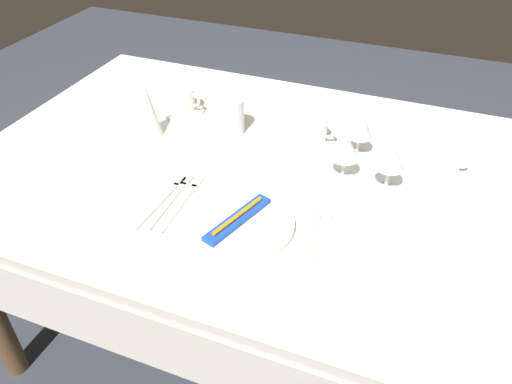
% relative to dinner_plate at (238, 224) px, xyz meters
% --- Properties ---
extents(ground_plane, '(6.00, 6.00, 0.00)m').
position_rel_dinner_plate_xyz_m(ground_plane, '(0.03, 0.26, -0.75)').
color(ground_plane, '#383D47').
extents(dining_table, '(1.80, 1.11, 0.74)m').
position_rel_dinner_plate_xyz_m(dining_table, '(0.03, 0.26, -0.09)').
color(dining_table, silver).
rests_on(dining_table, ground).
extents(dinner_plate, '(0.27, 0.27, 0.02)m').
position_rel_dinner_plate_xyz_m(dinner_plate, '(0.00, 0.00, 0.00)').
color(dinner_plate, white).
rests_on(dinner_plate, dining_table).
extents(toothbrush_package, '(0.10, 0.21, 0.02)m').
position_rel_dinner_plate_xyz_m(toothbrush_package, '(0.00, 0.00, 0.02)').
color(toothbrush_package, blue).
rests_on(toothbrush_package, dinner_plate).
extents(fork_outer, '(0.03, 0.23, 0.00)m').
position_rel_dinner_plate_xyz_m(fork_outer, '(-0.17, 0.04, -0.01)').
color(fork_outer, beige).
rests_on(fork_outer, dining_table).
extents(fork_inner, '(0.03, 0.23, 0.00)m').
position_rel_dinner_plate_xyz_m(fork_inner, '(-0.20, 0.04, -0.01)').
color(fork_inner, beige).
rests_on(fork_inner, dining_table).
extents(fork_salad, '(0.03, 0.23, 0.00)m').
position_rel_dinner_plate_xyz_m(fork_salad, '(-0.22, 0.03, -0.01)').
color(fork_salad, beige).
rests_on(fork_salad, dining_table).
extents(spoon_soup, '(0.03, 0.21, 0.01)m').
position_rel_dinner_plate_xyz_m(spoon_soup, '(0.17, 0.04, -0.01)').
color(spoon_soup, beige).
rests_on(spoon_soup, dining_table).
extents(spoon_dessert, '(0.03, 0.20, 0.01)m').
position_rel_dinner_plate_xyz_m(spoon_dessert, '(0.19, 0.05, -0.01)').
color(spoon_dessert, beige).
rests_on(spoon_dessert, dining_table).
extents(spoon_tea, '(0.03, 0.22, 0.01)m').
position_rel_dinner_plate_xyz_m(spoon_tea, '(0.23, 0.04, -0.01)').
color(spoon_tea, beige).
rests_on(spoon_tea, dining_table).
extents(saucer_left, '(0.14, 0.14, 0.01)m').
position_rel_dinner_plate_xyz_m(saucer_left, '(-0.40, 0.47, -0.00)').
color(saucer_left, white).
rests_on(saucer_left, dining_table).
extents(coffee_cup_left, '(0.11, 0.08, 0.07)m').
position_rel_dinner_plate_xyz_m(coffee_cup_left, '(-0.40, 0.47, 0.04)').
color(coffee_cup_left, white).
rests_on(coffee_cup_left, saucer_left).
extents(saucer_right, '(0.12, 0.12, 0.01)m').
position_rel_dinner_plate_xyz_m(saucer_right, '(0.44, 0.42, -0.00)').
color(saucer_right, white).
rests_on(saucer_right, dining_table).
extents(coffee_cup_right, '(0.10, 0.07, 0.07)m').
position_rel_dinner_plate_xyz_m(coffee_cup_right, '(0.45, 0.42, 0.04)').
color(coffee_cup_right, white).
rests_on(coffee_cup_right, saucer_right).
extents(saucer_far, '(0.14, 0.14, 0.01)m').
position_rel_dinner_plate_xyz_m(saucer_far, '(0.06, 0.43, -0.00)').
color(saucer_far, white).
rests_on(saucer_far, dining_table).
extents(coffee_cup_far, '(0.11, 0.08, 0.07)m').
position_rel_dinner_plate_xyz_m(coffee_cup_far, '(0.06, 0.43, 0.04)').
color(coffee_cup_far, white).
rests_on(coffee_cup_far, saucer_far).
extents(wine_glass_centre, '(0.07, 0.07, 0.14)m').
position_rel_dinner_plate_xyz_m(wine_glass_centre, '(0.20, 0.42, 0.09)').
color(wine_glass_centre, silver).
rests_on(wine_glass_centre, dining_table).
extents(wine_glass_left, '(0.08, 0.08, 0.13)m').
position_rel_dinner_plate_xyz_m(wine_glass_left, '(0.19, 0.29, 0.08)').
color(wine_glass_left, silver).
rests_on(wine_glass_left, dining_table).
extents(wine_glass_right, '(0.08, 0.08, 0.14)m').
position_rel_dinner_plate_xyz_m(wine_glass_right, '(0.30, 0.28, 0.09)').
color(wine_glass_right, silver).
rests_on(wine_glass_right, dining_table).
extents(drink_tumbler, '(0.07, 0.07, 0.11)m').
position_rel_dinner_plate_xyz_m(drink_tumbler, '(-0.19, 0.41, 0.05)').
color(drink_tumbler, silver).
rests_on(drink_tumbler, dining_table).
extents(napkin_folded, '(0.07, 0.07, 0.18)m').
position_rel_dinner_plate_xyz_m(napkin_folded, '(-0.42, 0.30, 0.08)').
color(napkin_folded, white).
rests_on(napkin_folded, dining_table).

